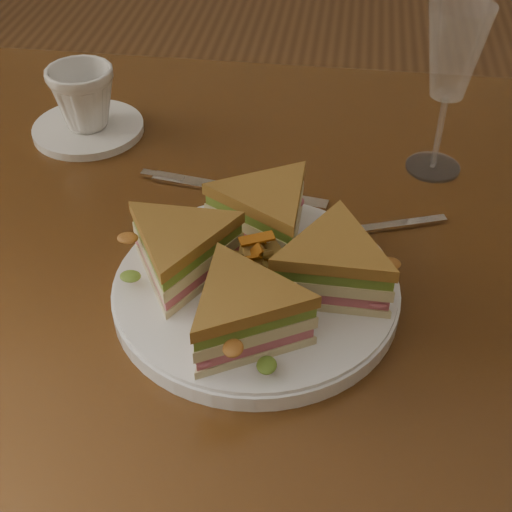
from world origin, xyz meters
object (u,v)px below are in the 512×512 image
Objects in this scene: wine_glass at (454,57)px; saucer at (88,129)px; spoon at (319,234)px; table at (283,309)px; plate at (256,291)px; sandwich_wedges at (256,260)px; coffee_cup at (83,98)px; knife at (226,189)px.

wine_glass is 0.44m from saucer.
spoon is 1.30× the size of saucer.
table is 0.33m from saucer.
saucer is at bearing 132.81° from plate.
plate is at bearing -141.34° from sandwich_wedges.
wine_glass is at bearing -12.60° from coffee_cup.
knife is at bearing -27.84° from saucer.
plate is 3.25× the size of coffee_cup.
wine_glass is at bearing 44.77° from table.
plate is 0.11m from spoon.
plate is 0.36m from saucer.
knife is 0.28m from wine_glass.
saucer is at bearing 145.95° from table.
knife is 1.58× the size of saucer.
sandwich_wedges reaches higher than table.
table is 0.17m from sandwich_wedges.
wine_glass is 2.37× the size of coffee_cup.
table is at bearing 78.57° from sandwich_wedges.
coffee_cup reaches higher than saucer.
table is 8.83× the size of saucer.
wine_glass reaches higher than knife.
spoon is 0.35m from coffee_cup.
coffee_cup is at bearing 132.81° from plate.
plate is 1.48× the size of spoon.
plate is 0.36m from coffee_cup.
sandwich_wedges is at bearing -56.49° from coffee_cup.
sandwich_wedges is at bearing -47.19° from saucer.
plate is 1.37× the size of wine_glass.
saucer is 0.04m from coffee_cup.
plate is at bearing -47.19° from saucer.
table is at bearing -34.05° from saucer.
coffee_cup is (-0.25, 0.27, 0.00)m from sandwich_wedges.
sandwich_wedges is at bearing -101.43° from table.
coffee_cup reaches higher than sandwich_wedges.
wine_glass is at bearing 54.38° from plate.
knife is at bearing 108.82° from sandwich_wedges.
table is 4.59× the size of plate.
plate is 0.32m from wine_glass.
table is 0.14m from plate.
coffee_cup is (-0.19, 0.10, 0.05)m from knife.
sandwich_wedges is 3.23× the size of coffee_cup.
knife is at bearing -161.66° from wine_glass.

